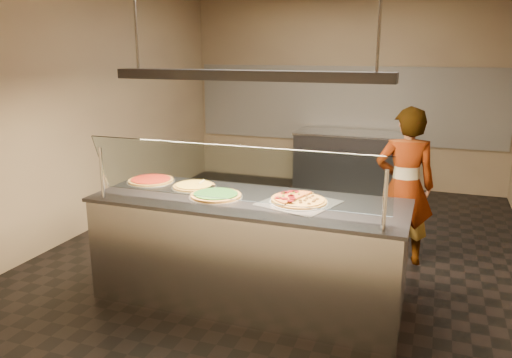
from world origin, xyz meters
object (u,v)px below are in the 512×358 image
(pizza_spatula, at_px, (204,184))
(pizza_spinach, at_px, (216,195))
(sneeze_guard, at_px, (232,174))
(pizza_tomato, at_px, (151,180))
(pizza_cheese, at_px, (194,186))
(perforated_tray, at_px, (299,202))
(worker, at_px, (405,187))
(half_pizza_pepperoni, at_px, (286,198))
(heat_lamp_housing, at_px, (247,75))
(prep_table, at_px, (349,162))
(serving_counter, at_px, (248,250))
(half_pizza_sausage, at_px, (312,201))

(pizza_spatula, bearing_deg, pizza_spinach, -47.11)
(sneeze_guard, bearing_deg, pizza_tomato, 152.36)
(pizza_cheese, bearing_deg, pizza_spatula, 27.26)
(perforated_tray, relative_size, worker, 0.42)
(half_pizza_pepperoni, xyz_separation_m, heat_lamp_housing, (-0.33, -0.03, 0.99))
(half_pizza_pepperoni, bearing_deg, prep_table, 91.66)
(serving_counter, relative_size, prep_table, 1.61)
(serving_counter, relative_size, pizza_spatula, 11.44)
(prep_table, bearing_deg, pizza_spatula, -101.51)
(pizza_spinach, bearing_deg, pizza_spatula, 132.89)
(pizza_cheese, xyz_separation_m, heat_lamp_housing, (0.59, -0.17, 1.01))
(worker, bearing_deg, pizza_tomato, 15.72)
(sneeze_guard, distance_m, pizza_spinach, 0.50)
(prep_table, height_order, worker, worker)
(serving_counter, distance_m, perforated_tray, 0.64)
(pizza_spatula, bearing_deg, pizza_cheese, -152.74)
(perforated_tray, bearing_deg, prep_table, 93.31)
(serving_counter, relative_size, half_pizza_pepperoni, 5.31)
(serving_counter, distance_m, worker, 1.80)
(pizza_tomato, distance_m, worker, 2.52)
(half_pizza_sausage, relative_size, pizza_cheese, 1.22)
(half_pizza_pepperoni, height_order, half_pizza_sausage, half_pizza_pepperoni)
(pizza_tomato, bearing_deg, prep_table, 70.22)
(serving_counter, bearing_deg, pizza_tomato, 168.49)
(half_pizza_pepperoni, bearing_deg, pizza_spinach, -173.25)
(perforated_tray, bearing_deg, pizza_spatula, 168.98)
(perforated_tray, bearing_deg, worker, 59.48)
(half_pizza_sausage, bearing_deg, pizza_spatula, 170.12)
(serving_counter, xyz_separation_m, half_pizza_pepperoni, (0.33, 0.03, 0.50))
(perforated_tray, distance_m, pizza_tomato, 1.52)
(perforated_tray, bearing_deg, half_pizza_pepperoni, 179.80)
(sneeze_guard, height_order, half_pizza_pepperoni, sneeze_guard)
(half_pizza_sausage, bearing_deg, perforated_tray, -179.88)
(sneeze_guard, distance_m, pizza_spatula, 0.80)
(half_pizza_sausage, distance_m, prep_table, 3.82)
(serving_counter, distance_m, prep_table, 3.81)
(serving_counter, height_order, pizza_spinach, pizza_spinach)
(pizza_tomato, height_order, worker, worker)
(pizza_cheese, height_order, pizza_tomato, same)
(prep_table, distance_m, heat_lamp_housing, 4.09)
(pizza_tomato, relative_size, pizza_spatula, 1.96)
(half_pizza_sausage, xyz_separation_m, heat_lamp_housing, (-0.54, -0.03, 0.99))
(half_pizza_sausage, relative_size, worker, 0.31)
(half_pizza_sausage, relative_size, pizza_spinach, 1.08)
(half_pizza_pepperoni, relative_size, worker, 0.31)
(serving_counter, xyz_separation_m, prep_table, (0.22, 3.80, 0.00))
(half_pizza_pepperoni, xyz_separation_m, pizza_cheese, (-0.92, 0.14, -0.02))
(heat_lamp_housing, bearing_deg, half_pizza_sausage, 3.13)
(sneeze_guard, xyz_separation_m, perforated_tray, (0.43, 0.37, -0.29))
(pizza_spinach, bearing_deg, worker, 42.69)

